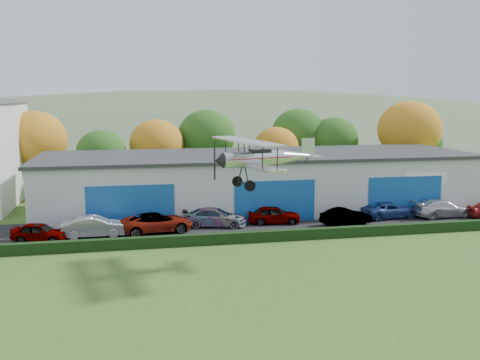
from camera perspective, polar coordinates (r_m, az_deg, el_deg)
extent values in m
plane|color=#385D1D|center=(24.72, 5.86, -16.68)|extent=(300.00, 300.00, 0.00)
cube|color=black|center=(44.66, 1.53, -4.88)|extent=(48.00, 9.00, 0.05)
cube|color=black|center=(40.05, 3.09, -5.96)|extent=(46.00, 0.60, 0.80)
cube|color=#B2B7BC|center=(51.30, 1.97, -0.26)|extent=(40.00, 12.00, 5.00)
cube|color=#2D3033|center=(50.95, 1.98, 2.68)|extent=(40.60, 12.60, 0.30)
cube|color=#144B9C|center=(44.11, -11.52, -2.87)|extent=(7.00, 0.12, 3.60)
cube|color=#144B9C|center=(45.65, 3.72, -2.31)|extent=(7.00, 0.12, 3.60)
cube|color=#144B9C|center=(50.11, 17.10, -1.69)|extent=(7.00, 0.12, 3.60)
cylinder|color=#3D2614|center=(62.77, -20.70, -0.01)|extent=(0.36, 0.36, 3.15)
ellipsoid|color=#B98816|center=(62.28, -20.92, 4.05)|extent=(6.84, 6.84, 6.16)
cylinder|color=#3D2614|center=(60.09, -14.38, -0.42)|extent=(0.36, 0.36, 2.45)
ellipsoid|color=#1E4C14|center=(59.65, -14.51, 2.87)|extent=(5.32, 5.32, 4.79)
cylinder|color=#3D2614|center=(62.02, -8.76, 0.20)|extent=(0.36, 0.36, 2.80)
ellipsoid|color=#B98816|center=(61.55, -8.84, 3.85)|extent=(6.08, 6.08, 5.47)
cylinder|color=#3D2614|center=(64.51, -3.52, 0.78)|extent=(0.36, 0.36, 3.15)
ellipsoid|color=#1E4C14|center=(64.03, -3.55, 4.73)|extent=(6.84, 6.84, 6.16)
cylinder|color=#3D2614|center=(64.21, 3.82, 0.42)|extent=(0.36, 0.36, 2.45)
ellipsoid|color=#B98816|center=(63.79, 3.85, 3.50)|extent=(5.32, 5.32, 4.79)
cylinder|color=#3D2614|center=(68.56, 9.85, 1.00)|extent=(0.36, 0.36, 2.80)
ellipsoid|color=#1E4C14|center=(68.14, 9.94, 4.30)|extent=(6.08, 6.08, 5.47)
cylinder|color=#3D2614|center=(68.30, 17.35, 0.99)|extent=(0.36, 0.36, 3.50)
ellipsoid|color=#B98816|center=(67.83, 17.54, 5.13)|extent=(7.60, 7.60, 6.84)
cylinder|color=#3D2614|center=(73.78, 18.57, 1.08)|extent=(0.36, 0.36, 2.45)
ellipsoid|color=#1E4C14|center=(73.41, 18.70, 3.76)|extent=(5.32, 5.32, 4.79)
cylinder|color=#3D2614|center=(69.08, 6.16, 1.28)|extent=(0.36, 0.36, 3.15)
ellipsoid|color=#1E4C14|center=(68.64, 6.22, 4.97)|extent=(6.84, 6.84, 6.16)
ellipsoid|color=#4C6642|center=(165.53, -2.00, -0.18)|extent=(320.00, 196.00, 56.00)
ellipsoid|color=#4C6642|center=(189.19, 19.41, 2.14)|extent=(240.00, 126.00, 36.00)
imported|color=gray|center=(42.44, -20.50, -5.20)|extent=(4.31, 2.57, 1.38)
imported|color=silver|center=(42.39, -15.19, -4.79)|extent=(4.95, 1.86, 1.61)
imported|color=gray|center=(42.79, -8.81, -4.50)|extent=(5.98, 3.65, 1.55)
imported|color=gray|center=(44.37, -2.68, -3.95)|extent=(5.51, 3.22, 1.50)
imported|color=gray|center=(45.32, 3.61, -3.69)|extent=(4.60, 2.34, 1.50)
imported|color=gray|center=(45.59, 11.18, -3.82)|extent=(4.45, 2.17, 1.41)
imported|color=navy|center=(49.15, 15.58, -3.07)|extent=(5.21, 2.81, 1.39)
imported|color=silver|center=(50.88, 20.64, -2.83)|extent=(5.41, 2.33, 1.55)
cylinder|color=silver|center=(33.91, 1.36, 2.28)|extent=(4.17, 1.84, 0.96)
cone|color=silver|center=(35.40, 6.05, 2.51)|extent=(2.51, 1.46, 0.96)
cone|color=black|center=(32.99, -2.25, 2.09)|extent=(0.73, 1.06, 0.96)
cube|color=#A40F17|center=(34.04, 1.85, 2.39)|extent=(4.60, 1.95, 0.06)
cube|color=black|center=(34.09, 2.17, 3.07)|extent=(1.39, 0.91, 0.27)
cube|color=silver|center=(33.86, 1.03, 1.72)|extent=(3.00, 7.80, 0.11)
cube|color=silver|center=(33.62, 0.71, 4.14)|extent=(3.20, 8.24, 0.11)
cylinder|color=black|center=(31.08, 2.42, 2.42)|extent=(0.08, 0.08, 1.39)
cylinder|color=black|center=(31.52, 3.98, 2.50)|extent=(0.08, 0.08, 1.39)
cylinder|color=black|center=(36.11, -1.54, 3.33)|extent=(0.08, 0.08, 1.39)
cylinder|color=black|center=(36.49, -0.15, 3.39)|extent=(0.08, 0.08, 1.39)
cylinder|color=black|center=(33.31, 0.98, 3.45)|extent=(0.11, 0.24, 0.80)
cylinder|color=black|center=(33.99, 0.44, 3.56)|extent=(0.11, 0.24, 0.80)
cylinder|color=black|center=(33.35, 0.70, 0.59)|extent=(0.24, 0.74, 1.31)
cylinder|color=black|center=(34.16, 0.05, 0.79)|extent=(0.24, 0.74, 1.31)
cylinder|color=black|center=(33.85, 0.37, -0.38)|extent=(0.52, 2.00, 0.07)
cylinder|color=black|center=(32.99, 1.06, -0.63)|extent=(0.70, 0.30, 0.68)
cylinder|color=black|center=(34.72, -0.29, -0.15)|extent=(0.70, 0.30, 0.68)
cylinder|color=black|center=(35.81, 7.08, 2.13)|extent=(0.40, 0.15, 0.45)
cube|color=silver|center=(35.78, 7.09, 2.64)|extent=(1.55, 2.92, 0.06)
cube|color=silver|center=(35.78, 7.25, 3.50)|extent=(0.95, 0.28, 1.18)
cube|color=black|center=(32.88, -2.71, 2.06)|extent=(0.09, 0.14, 2.35)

